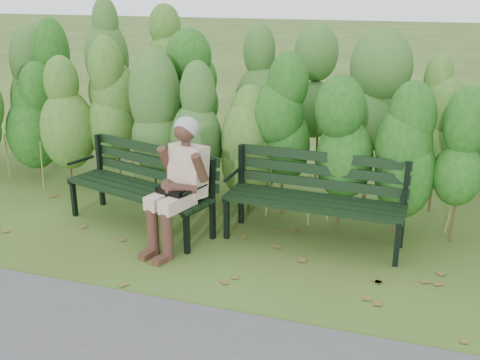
% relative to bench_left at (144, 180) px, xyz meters
% --- Properties ---
extents(ground, '(80.00, 80.00, 0.00)m').
position_rel_bench_left_xyz_m(ground, '(1.23, -0.54, -0.55)').
color(ground, '#3D4B19').
extents(hedge_band, '(11.04, 1.67, 2.42)m').
position_rel_bench_left_xyz_m(hedge_band, '(1.23, 1.33, 0.71)').
color(hedge_band, '#47381E').
rests_on(hedge_band, ground).
extents(leaf_litter, '(5.19, 2.18, 0.01)m').
position_rel_bench_left_xyz_m(leaf_litter, '(1.60, -0.55, -0.55)').
color(leaf_litter, brown).
rests_on(leaf_litter, ground).
extents(bench_left, '(1.96, 1.11, 0.93)m').
position_rel_bench_left_xyz_m(bench_left, '(0.00, 0.00, 0.00)').
color(bench_left, black).
rests_on(bench_left, ground).
extents(bench_right, '(1.95, 0.71, 0.96)m').
position_rel_bench_left_xyz_m(bench_right, '(1.97, 0.21, 0.02)').
color(bench_right, black).
rests_on(bench_right, ground).
extents(seated_woman, '(0.61, 0.88, 1.40)m').
position_rel_bench_left_xyz_m(seated_woman, '(0.63, -0.39, 0.24)').
color(seated_woman, beige).
rests_on(seated_woman, ground).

